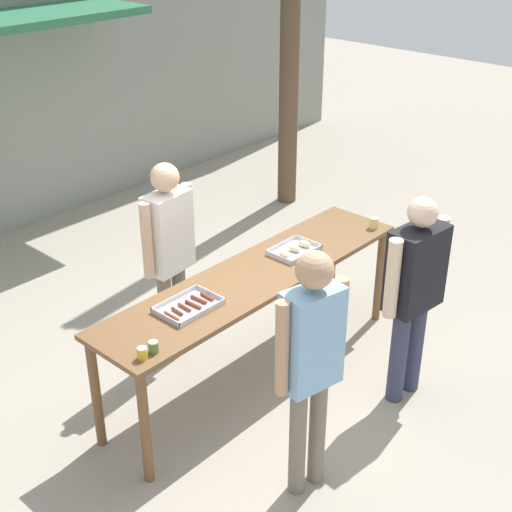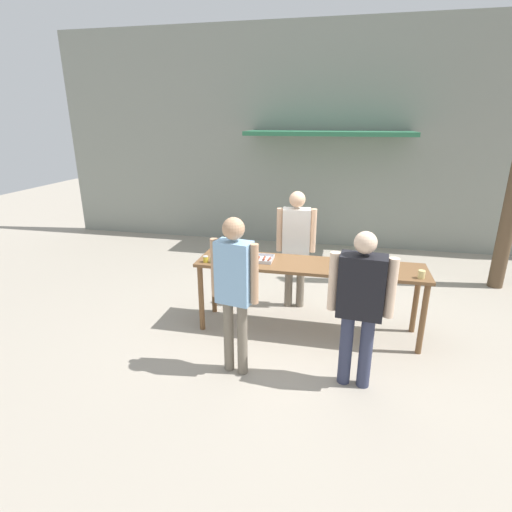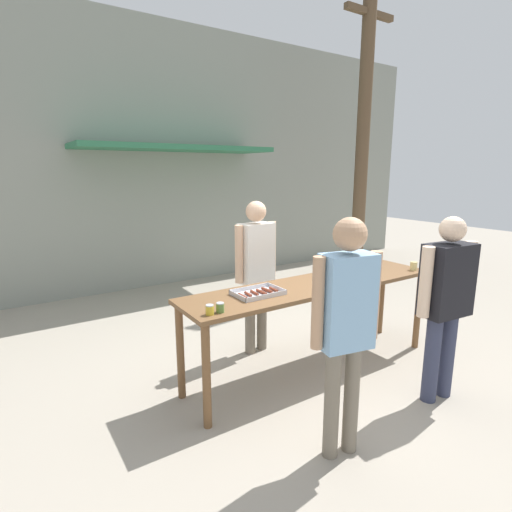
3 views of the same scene
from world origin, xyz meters
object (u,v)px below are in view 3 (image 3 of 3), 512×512
Objects in this scene: person_customer_holding_hotdog at (346,317)px; food_tray_sausages at (258,293)px; condiment_jar_ketchup at (220,308)px; person_customer_with_cup at (446,295)px; food_tray_buns at (349,274)px; beer_cup at (414,266)px; condiment_jar_mustard at (210,310)px; utility_pole at (363,133)px; person_server_behind_table at (256,263)px.

food_tray_sausages is at bearing -78.31° from person_customer_holding_hotdog.
person_customer_with_cup reaches higher than condiment_jar_ketchup.
beer_cup is at bearing -15.04° from food_tray_buns.
food_tray_sausages is 5.48× the size of condiment_jar_mustard.
condiment_jar_mustard is 0.05× the size of person_customer_with_cup.
condiment_jar_mustard is at bearing -150.85° from utility_pole.
beer_cup is 1.08m from person_customer_with_cup.
condiment_jar_ketchup is 1.31m from person_server_behind_table.
beer_cup is (2.58, 0.01, 0.01)m from condiment_jar_mustard.
condiment_jar_mustard is at bearing -17.38° from person_customer_with_cup.
person_server_behind_table reaches higher than food_tray_buns.
food_tray_buns is at bearing -49.29° from person_server_behind_table.
food_tray_sausages is at bearing 173.67° from beer_cup.
person_customer_holding_hotdog is (0.01, -1.08, 0.11)m from food_tray_sausages.
condiment_jar_mustard is 2.58m from beer_cup.
utility_pole is at bearing 30.49° from food_tray_sausages.
food_tray_sausages is 0.26× the size of person_customer_with_cup.
condiment_jar_ketchup reaches higher than food_tray_buns.
condiment_jar_ketchup is at bearing -47.33° from person_customer_holding_hotdog.
utility_pole is (3.63, 3.22, 1.62)m from person_customer_holding_hotdog.
utility_pole is (2.36, 3.18, 1.69)m from person_customer_with_cup.
condiment_jar_ketchup is 0.85× the size of beer_cup.
utility_pole reaches higher than condiment_jar_mustard.
food_tray_buns is 1.79m from condiment_jar_mustard.
person_customer_with_cup is (0.11, -1.04, 0.03)m from food_tray_buns.
food_tray_buns is 1.59m from person_customer_holding_hotdog.
person_customer_holding_hotdog reaches higher than food_tray_buns.
utility_pole reaches higher than beer_cup.
person_customer_with_cup is at bearing -130.50° from beer_cup.
beer_cup reaches higher than condiment_jar_ketchup.
person_customer_with_cup is at bearing -166.68° from person_customer_holding_hotdog.
condiment_jar_mustard is 0.05× the size of person_server_behind_table.
utility_pole reaches higher than person_customer_with_cup.
person_customer_holding_hotdog is 0.34× the size of utility_pole.
condiment_jar_ketchup is (-1.68, -0.22, 0.02)m from food_tray_buns.
person_server_behind_table is at bearing -57.91° from person_customer_with_cup.
person_customer_with_cup is (1.88, -0.81, 0.01)m from condiment_jar_mustard.
utility_pole is (3.64, 2.14, 1.73)m from food_tray_sausages.
person_customer_holding_hotdog reaches higher than person_customer_with_cup.
person_customer_holding_hotdog is at bearing -109.73° from person_server_behind_table.
condiment_jar_ketchup is (-0.51, -0.22, 0.03)m from food_tray_sausages.
person_customer_with_cup is at bearing -70.08° from person_server_behind_table.
food_tray_buns is at bearing -0.09° from food_tray_sausages.
condiment_jar_mustard is 2.05m from person_customer_with_cup.
food_tray_sausages is 1.65m from person_customer_with_cup.
condiment_jar_mustard is at bearing -179.50° from condiment_jar_ketchup.
beer_cup is at bearing -36.61° from person_server_behind_table.
food_tray_sausages is 1.17m from food_tray_buns.
beer_cup is 1.79m from person_server_behind_table.
person_customer_holding_hotdog is (-1.97, -0.86, 0.08)m from beer_cup.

